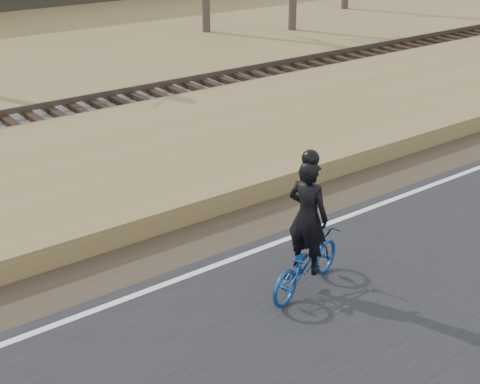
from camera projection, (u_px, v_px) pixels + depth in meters
ground at (375, 216)px, 12.93m from camera, size 120.00×120.00×0.00m
edge_line at (368, 209)px, 13.05m from camera, size 120.00×0.12×0.01m
shoulder at (332, 194)px, 13.80m from camera, size 120.00×1.60×0.04m
embankment at (245, 145)px, 15.91m from camera, size 120.00×5.00×0.44m
ballast at (163, 107)px, 18.69m from camera, size 120.00×3.00×0.45m
railroad at (163, 96)px, 18.56m from camera, size 120.00×2.40×0.29m
cyclist at (306, 246)px, 10.15m from camera, size 1.89×1.11×2.31m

